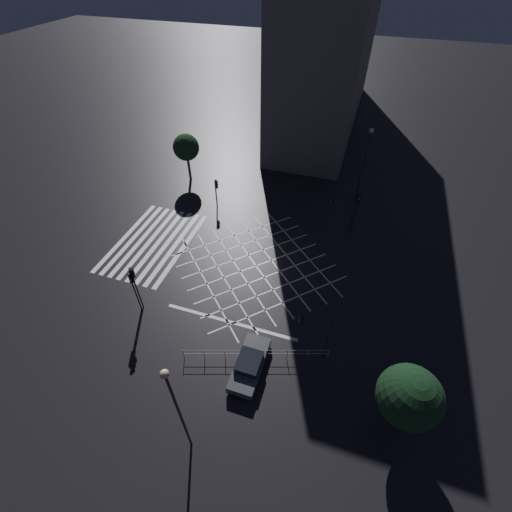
{
  "coord_description": "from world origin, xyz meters",
  "views": [
    {
      "loc": [
        21.06,
        6.83,
        22.54
      ],
      "look_at": [
        0.0,
        0.0,
        1.26
      ],
      "focal_mm": 24.0,
      "sensor_mm": 36.0,
      "label": 1
    }
  ],
  "objects": [
    {
      "name": "office_building",
      "position": [
        -34.5,
        -0.01,
        12.84
      ],
      "size": [
        34.8,
        10.06,
        25.67
      ],
      "color": "slate",
      "rests_on": "ground_plane"
    },
    {
      "name": "traffic_light_nw_main",
      "position": [
        -7.94,
        7.75,
        3.18
      ],
      "size": [
        0.39,
        0.36,
        4.47
      ],
      "color": "black",
      "rests_on": "ground_plane"
    },
    {
      "name": "road_markings",
      "position": [
        0.29,
        -6.4,
        0.0
      ],
      "size": [
        16.38,
        22.3,
        0.01
      ],
      "color": "silver",
      "rests_on": "ground_plane"
    },
    {
      "name": "traffic_light_ne_cross",
      "position": [
        7.35,
        6.44,
        3.2
      ],
      "size": [
        0.36,
        2.19,
        4.39
      ],
      "rotation": [
        0.0,
        0.0,
        -1.57
      ],
      "color": "black",
      "rests_on": "ground_plane"
    },
    {
      "name": "traffic_light_nw_cross",
      "position": [
        -7.63,
        6.29,
        3.03
      ],
      "size": [
        0.36,
        2.46,
        4.12
      ],
      "rotation": [
        0.0,
        0.0,
        -1.57
      ],
      "color": "black",
      "rests_on": "ground_plane"
    },
    {
      "name": "street_tree_far",
      "position": [
        -11.86,
        -12.37,
        4.18
      ],
      "size": [
        3.02,
        3.02,
        5.72
      ],
      "color": "#473323",
      "rests_on": "ground_plane"
    },
    {
      "name": "traffic_light_se_main",
      "position": [
        7.51,
        -7.4,
        2.93
      ],
      "size": [
        0.39,
        0.36,
        4.11
      ],
      "rotation": [
        0.0,
        0.0,
        3.14
      ],
      "color": "black",
      "rests_on": "ground_plane"
    },
    {
      "name": "ground_plane",
      "position": [
        0.0,
        0.0,
        0.0
      ],
      "size": [
        200.0,
        200.0,
        0.0
      ],
      "primitive_type": "plane",
      "color": "black"
    },
    {
      "name": "traffic_light_se_cross",
      "position": [
        7.38,
        -7.28,
        3.27
      ],
      "size": [
        0.36,
        0.39,
        4.6
      ],
      "rotation": [
        0.0,
        0.0,
        1.57
      ],
      "color": "black",
      "rests_on": "ground_plane"
    },
    {
      "name": "street_tree_near",
      "position": [
        10.64,
        12.36,
        3.86
      ],
      "size": [
        3.61,
        3.61,
        5.67
      ],
      "color": "#473323",
      "rests_on": "ground_plane"
    },
    {
      "name": "street_lamp_east",
      "position": [
        -14.41,
        7.56,
        5.59
      ],
      "size": [
        0.49,
        0.49,
        8.09
      ],
      "color": "black",
      "rests_on": "ground_plane"
    },
    {
      "name": "traffic_light_sw_cross",
      "position": [
        -7.76,
        -7.02,
        2.33
      ],
      "size": [
        0.36,
        0.39,
        3.25
      ],
      "rotation": [
        0.0,
        0.0,
        1.57
      ],
      "color": "black",
      "rests_on": "ground_plane"
    },
    {
      "name": "waiting_car",
      "position": [
        9.85,
        2.73,
        0.63
      ],
      "size": [
        4.55,
        1.81,
        1.34
      ],
      "rotation": [
        0.0,
        0.0,
        3.14
      ],
      "color": "#474C51",
      "rests_on": "ground_plane"
    },
    {
      "name": "pedestrian_railing",
      "position": [
        8.91,
        2.89,
        0.68
      ],
      "size": [
        3.26,
        9.94,
        1.05
      ],
      "rotation": [
        0.0,
        0.0,
        1.88
      ],
      "color": "#B7B7BC",
      "rests_on": "ground_plane"
    },
    {
      "name": "street_lamp_west",
      "position": [
        15.59,
        0.95,
        5.7
      ],
      "size": [
        0.42,
        0.42,
        9.02
      ],
      "color": "black",
      "rests_on": "ground_plane"
    }
  ]
}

